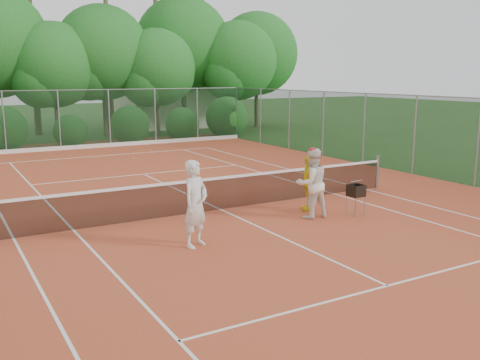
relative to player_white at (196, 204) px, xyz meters
name	(u,v)px	position (x,y,z in m)	size (l,w,h in m)	color
ground	(222,211)	(2.02, 2.58, -0.99)	(120.00, 120.00, 0.00)	#22491A
clay_court	(222,210)	(2.02, 2.58, -0.98)	(18.00, 36.00, 0.02)	#B74B2A
club_building	(176,106)	(11.02, 26.58, 0.51)	(8.00, 5.00, 3.00)	beige
tennis_net	(221,192)	(2.02, 2.58, -0.46)	(11.97, 0.10, 1.10)	gray
player_white	(196,204)	(0.00, 0.00, 0.00)	(0.71, 0.47, 1.94)	silver
player_center_grp	(312,183)	(3.71, 0.66, -0.03)	(0.97, 0.79, 1.90)	white
player_yellow	(308,183)	(4.13, 1.35, -0.19)	(0.92, 0.38, 1.57)	yellow
ball_hopper	(356,191)	(4.87, 0.21, -0.29)	(0.38, 0.38, 0.86)	gray
stray_ball_a	(133,159)	(2.90, 12.73, -0.94)	(0.07, 0.07, 0.07)	#D0EF37
stray_ball_b	(151,150)	(4.57, 14.98, -0.94)	(0.07, 0.07, 0.07)	#ABC62E
stray_ball_c	(93,157)	(1.46, 14.16, -0.94)	(0.07, 0.07, 0.07)	#C4DE33
court_markings	(222,210)	(2.02, 2.58, -0.97)	(11.03, 23.83, 0.01)	white
fence_back	(85,119)	(2.02, 17.58, 0.53)	(18.07, 0.07, 3.00)	#19381E
fence_right	(478,143)	(11.02, 1.08, 0.53)	(0.07, 33.07, 3.00)	#19381E
tropical_treeline	(84,52)	(3.45, 22.80, 4.12)	(32.10, 8.49, 15.03)	brown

